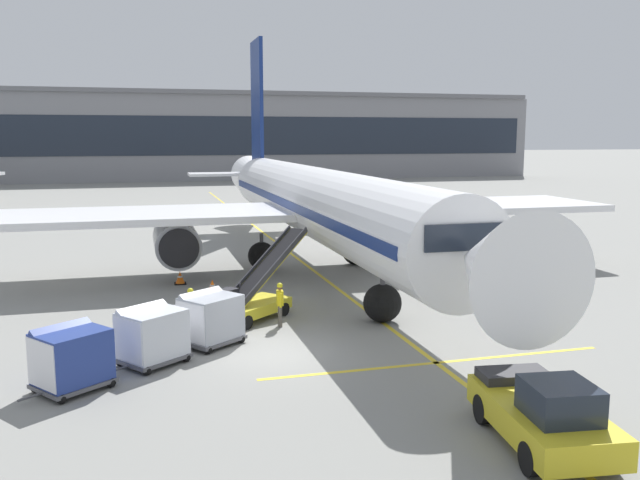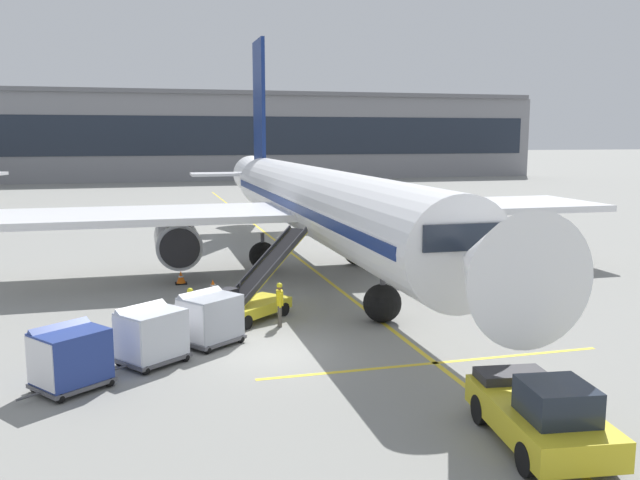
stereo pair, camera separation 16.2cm
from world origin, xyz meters
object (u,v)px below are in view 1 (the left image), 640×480
(parked_airplane, at_px, (313,202))
(baggage_cart_second, at_px, (151,334))
(ground_crew_by_carts, at_px, (191,307))
(pushback_tug, at_px, (544,413))
(baggage_cart_lead, at_px, (210,317))
(ground_crew_by_loader, at_px, (280,302))
(safety_cone_engine_keepout, at_px, (180,278))
(belt_loader, at_px, (254,296))
(baggage_cart_third, at_px, (71,357))
(safety_cone_wingtip, at_px, (212,287))

(parked_airplane, relative_size, baggage_cart_second, 16.24)
(baggage_cart_second, relative_size, ground_crew_by_carts, 1.53)
(baggage_cart_second, bearing_deg, pushback_tug, -43.80)
(baggage_cart_lead, distance_m, ground_crew_by_loader, 3.28)
(parked_airplane, xyz_separation_m, ground_crew_by_loader, (-4.11, -10.47, -2.77))
(baggage_cart_second, xyz_separation_m, pushback_tug, (8.89, -8.52, -0.17))
(parked_airplane, distance_m, safety_cone_engine_keepout, 8.33)
(baggage_cart_second, bearing_deg, safety_cone_engine_keepout, 82.14)
(ground_crew_by_carts, bearing_deg, belt_loader, 28.33)
(parked_airplane, height_order, ground_crew_by_loader, parked_airplane)
(ground_crew_by_carts, bearing_deg, baggage_cart_third, -128.26)
(baggage_cart_lead, height_order, ground_crew_by_loader, baggage_cart_lead)
(belt_loader, distance_m, baggage_cart_second, 6.19)
(parked_airplane, distance_m, safety_cone_wingtip, 8.11)
(parked_airplane, relative_size, baggage_cart_lead, 16.24)
(safety_cone_engine_keepout, bearing_deg, pushback_tug, -70.49)
(baggage_cart_lead, xyz_separation_m, baggage_cart_second, (-2.05, -1.54, 0.00))
(ground_crew_by_loader, bearing_deg, baggage_cart_lead, -150.91)
(safety_cone_engine_keepout, bearing_deg, baggage_cart_third, -106.22)
(baggage_cart_third, relative_size, safety_cone_engine_keepout, 4.03)
(pushback_tug, bearing_deg, ground_crew_by_loader, 108.77)
(belt_loader, height_order, baggage_cart_second, belt_loader)
(baggage_cart_lead, distance_m, safety_cone_engine_keepout, 10.40)
(belt_loader, height_order, safety_cone_engine_keepout, belt_loader)
(ground_crew_by_carts, relative_size, safety_cone_wingtip, 2.64)
(baggage_cart_second, distance_m, pushback_tug, 12.32)
(parked_airplane, relative_size, safety_cone_wingtip, 65.39)
(ground_crew_by_carts, bearing_deg, baggage_cart_lead, -71.10)
(parked_airplane, bearing_deg, safety_cone_wingtip, -145.40)
(belt_loader, relative_size, baggage_cart_third, 1.75)
(ground_crew_by_carts, height_order, safety_cone_engine_keepout, ground_crew_by_carts)
(belt_loader, bearing_deg, ground_crew_by_loader, -62.10)
(baggage_cart_lead, xyz_separation_m, ground_crew_by_carts, (-0.55, 1.60, -0.00))
(baggage_cart_lead, xyz_separation_m, baggage_cart_third, (-4.37, -3.26, 0.00))
(ground_crew_by_loader, height_order, safety_cone_engine_keepout, ground_crew_by_loader)
(baggage_cart_third, bearing_deg, safety_cone_wingtip, 64.56)
(belt_loader, height_order, pushback_tug, belt_loader)
(baggage_cart_lead, bearing_deg, parked_airplane, 59.96)
(baggage_cart_third, bearing_deg, ground_crew_by_loader, 33.83)
(parked_airplane, distance_m, baggage_cart_lead, 14.22)
(baggage_cart_second, relative_size, pushback_tug, 0.58)
(pushback_tug, relative_size, safety_cone_wingtip, 6.98)
(ground_crew_by_loader, xyz_separation_m, safety_cone_wingtip, (-1.93, 6.30, -0.68))
(safety_cone_wingtip, bearing_deg, ground_crew_by_loader, -72.94)
(baggage_cart_lead, height_order, pushback_tug, baggage_cart_lead)
(baggage_cart_third, height_order, ground_crew_by_loader, baggage_cart_third)
(ground_crew_by_carts, relative_size, safety_cone_engine_keepout, 2.64)
(baggage_cart_second, height_order, safety_cone_engine_keepout, baggage_cart_second)
(ground_crew_by_loader, bearing_deg, baggage_cart_second, -147.47)
(baggage_cart_second, distance_m, ground_crew_by_carts, 3.48)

